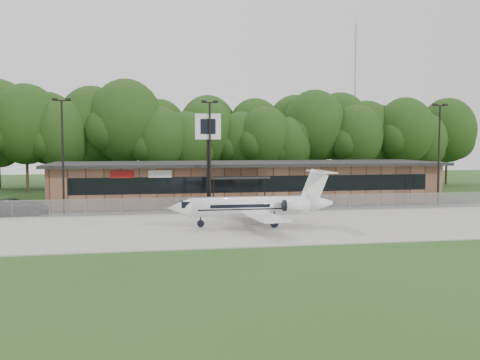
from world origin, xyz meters
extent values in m
plane|color=#294C1B|center=(0.00, 0.00, 0.00)|extent=(160.00, 160.00, 0.00)
cube|color=#9E9B93|center=(0.00, 8.00, 0.04)|extent=(64.00, 18.00, 0.08)
cube|color=#383835|center=(0.00, 19.50, 0.03)|extent=(50.00, 9.00, 0.06)
cube|color=#916348|center=(0.00, 24.00, 2.00)|extent=(40.00, 10.00, 4.00)
cube|color=black|center=(0.00, 18.98, 2.30)|extent=(36.00, 0.08, 1.60)
cube|color=black|center=(0.00, 23.50, 4.15)|extent=(41.00, 11.50, 0.30)
cube|color=black|center=(-2.00, 18.40, 3.00)|extent=(6.00, 1.60, 0.20)
cube|color=maroon|center=(-13.00, 18.95, 3.40)|extent=(2.20, 0.06, 0.70)
cube|color=silver|center=(-9.50, 18.95, 3.40)|extent=(2.20, 0.06, 0.70)
cube|color=gray|center=(0.00, 15.00, 0.75)|extent=(46.00, 0.03, 1.50)
cube|color=gray|center=(0.00, 15.00, 1.50)|extent=(46.00, 0.04, 0.04)
cylinder|color=gray|center=(22.00, 48.00, 12.50)|extent=(0.20, 0.20, 25.00)
cylinder|color=black|center=(-18.00, 16.50, 5.00)|extent=(0.18, 0.18, 10.00)
cube|color=black|center=(-18.00, 16.50, 10.05)|extent=(1.20, 0.12, 0.12)
cube|color=black|center=(-18.55, 16.50, 10.12)|extent=(0.45, 0.30, 0.22)
cube|color=black|center=(-17.45, 16.50, 10.12)|extent=(0.45, 0.30, 0.22)
cylinder|color=black|center=(-5.00, 16.50, 5.00)|extent=(0.18, 0.18, 10.00)
cube|color=black|center=(-5.00, 16.50, 10.05)|extent=(1.20, 0.12, 0.12)
cube|color=black|center=(-5.55, 16.50, 10.12)|extent=(0.45, 0.30, 0.22)
cube|color=black|center=(-4.45, 16.50, 10.12)|extent=(0.45, 0.30, 0.22)
cylinder|color=black|center=(18.00, 16.50, 5.00)|extent=(0.18, 0.18, 10.00)
cube|color=black|center=(18.00, 16.50, 10.05)|extent=(1.20, 0.12, 0.12)
cube|color=black|center=(17.45, 16.50, 10.12)|extent=(0.45, 0.30, 0.22)
cube|color=black|center=(18.55, 16.50, 10.12)|extent=(0.45, 0.30, 0.22)
cylinder|color=white|center=(-3.16, 6.76, 1.52)|extent=(8.97, 1.45, 1.43)
cone|color=white|center=(-8.54, 6.76, 1.52)|extent=(1.80, 1.44, 1.43)
cone|color=white|center=(2.31, 6.77, 1.66)|extent=(1.97, 1.44, 1.43)
cube|color=white|center=(-2.71, 3.81, 1.12)|extent=(1.98, 5.38, 0.11)
cube|color=white|center=(-2.71, 9.72, 1.12)|extent=(1.98, 5.38, 0.11)
cylinder|color=white|center=(0.07, 5.65, 1.66)|extent=(1.97, 0.81, 0.81)
cylinder|color=white|center=(0.07, 7.89, 1.66)|extent=(1.97, 0.81, 0.81)
cube|color=white|center=(1.86, 6.77, 2.96)|extent=(2.20, 0.13, 2.70)
cube|color=white|center=(2.40, 6.77, 4.08)|extent=(1.17, 4.13, 0.09)
cube|color=black|center=(-7.91, 6.76, 1.78)|extent=(0.90, 1.08, 0.45)
cube|color=black|center=(-1.54, 6.77, 0.31)|extent=(0.72, 2.15, 0.63)
cylinder|color=black|center=(-6.92, 6.76, 0.31)|extent=(0.54, 0.54, 0.20)
imported|color=#29292B|center=(-22.00, 16.59, 0.77)|extent=(5.90, 3.53, 1.54)
cylinder|color=black|center=(-5.13, 16.80, 4.31)|extent=(0.27, 0.27, 8.62)
cube|color=silver|center=(-5.13, 16.80, 7.86)|extent=(2.38, 0.41, 2.37)
cube|color=black|center=(-5.14, 16.66, 7.86)|extent=(1.40, 0.12, 1.40)
camera|label=1|loc=(-11.07, -32.40, 6.41)|focal=40.00mm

